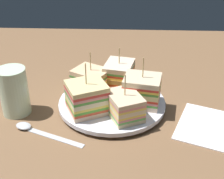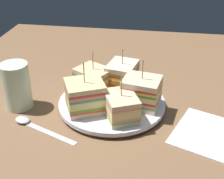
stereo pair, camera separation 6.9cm
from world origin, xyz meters
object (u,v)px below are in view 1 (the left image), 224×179
at_px(chip_pile, 117,99).
at_px(drinking_glass, 15,94).
at_px(sandwich_wedge_0, 91,81).
at_px(sandwich_wedge_3, 142,91).
at_px(plate, 112,103).
at_px(napkin, 211,127).
at_px(spoon, 33,129).
at_px(sandwich_wedge_2, 124,106).
at_px(sandwich_wedge_1, 87,98).
at_px(sandwich_wedge_4, 119,76).

bearing_deg(chip_pile, drinking_glass, -82.85).
relative_size(sandwich_wedge_0, sandwich_wedge_3, 0.91).
bearing_deg(plate, napkin, 71.92).
xyz_separation_m(sandwich_wedge_3, spoon, (0.09, -0.22, -0.05)).
height_order(sandwich_wedge_0, chip_pile, sandwich_wedge_0).
bearing_deg(chip_pile, sandwich_wedge_3, 83.12).
bearing_deg(chip_pile, sandwich_wedge_2, 15.90).
height_order(spoon, drinking_glass, drinking_glass).
relative_size(sandwich_wedge_1, sandwich_wedge_2, 1.15).
bearing_deg(sandwich_wedge_2, sandwich_wedge_1, 53.00).
xyz_separation_m(sandwich_wedge_0, sandwich_wedge_1, (0.08, -0.00, 0.00)).
bearing_deg(sandwich_wedge_3, plate, 4.43).
height_order(sandwich_wedge_1, spoon, sandwich_wedge_1).
relative_size(plate, drinking_glass, 2.27).
xyz_separation_m(sandwich_wedge_4, spoon, (0.16, -0.17, -0.05)).
xyz_separation_m(plate, napkin, (0.07, 0.21, -0.01)).
relative_size(napkin, drinking_glass, 1.35).
relative_size(sandwich_wedge_2, drinking_glass, 0.92).
bearing_deg(sandwich_wedge_4, plate, -0.07).
distance_m(plate, sandwich_wedge_0, 0.07).
distance_m(plate, sandwich_wedge_3, 0.08).
relative_size(sandwich_wedge_0, napkin, 0.70).
bearing_deg(sandwich_wedge_0, sandwich_wedge_1, -60.64).
xyz_separation_m(sandwich_wedge_1, napkin, (0.03, 0.26, -0.05)).
relative_size(plate, napkin, 1.69).
height_order(sandwich_wedge_1, drinking_glass, sandwich_wedge_1).
relative_size(sandwich_wedge_0, spoon, 0.65).
height_order(sandwich_wedge_4, chip_pile, sandwich_wedge_4).
relative_size(chip_pile, drinking_glass, 0.62).
height_order(sandwich_wedge_3, sandwich_wedge_4, sandwich_wedge_3).
bearing_deg(sandwich_wedge_1, sandwich_wedge_0, 64.64).
distance_m(sandwich_wedge_2, napkin, 0.19).
xyz_separation_m(sandwich_wedge_0, sandwich_wedge_4, (-0.02, 0.06, 0.00)).
height_order(sandwich_wedge_1, chip_pile, sandwich_wedge_1).
height_order(sandwich_wedge_3, napkin, sandwich_wedge_3).
relative_size(sandwich_wedge_1, spoon, 0.73).
distance_m(sandwich_wedge_2, sandwich_wedge_3, 0.06).
bearing_deg(sandwich_wedge_2, spoon, 76.70).
height_order(sandwich_wedge_2, drinking_glass, sandwich_wedge_2).
distance_m(spoon, napkin, 0.37).
distance_m(plate, sandwich_wedge_1, 0.08).
xyz_separation_m(plate, sandwich_wedge_3, (0.01, 0.07, 0.04)).
distance_m(sandwich_wedge_2, drinking_glass, 0.24).
bearing_deg(plate, drinking_glass, -82.29).
relative_size(sandwich_wedge_3, napkin, 0.78).
bearing_deg(sandwich_wedge_3, sandwich_wedge_1, 27.34).
bearing_deg(sandwich_wedge_4, chip_pile, 10.15).
relative_size(sandwich_wedge_3, chip_pile, 1.69).
relative_size(chip_pile, napkin, 0.46).
bearing_deg(drinking_glass, sandwich_wedge_4, 112.46).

